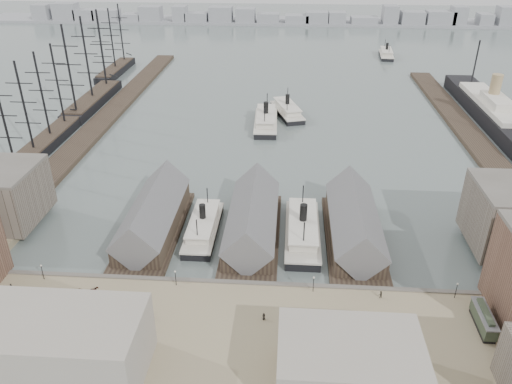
# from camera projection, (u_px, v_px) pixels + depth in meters

# --- Properties ---
(ground) EXTENTS (900.00, 900.00, 0.00)m
(ground) POSITION_uv_depth(u_px,v_px,m) (247.00, 276.00, 115.96)
(ground) COLOR #525F5D
(ground) RESTS_ON ground
(quay) EXTENTS (180.00, 30.00, 2.00)m
(quay) POSITION_uv_depth(u_px,v_px,m) (238.00, 335.00, 97.92)
(quay) COLOR #897B5C
(quay) RESTS_ON ground
(seawall) EXTENTS (180.00, 1.20, 2.30)m
(seawall) POSITION_uv_depth(u_px,v_px,m) (245.00, 286.00, 110.85)
(seawall) COLOR #59544C
(seawall) RESTS_ON ground
(west_wharf) EXTENTS (10.00, 220.00, 1.60)m
(west_wharf) POSITION_uv_depth(u_px,v_px,m) (105.00, 118.00, 207.64)
(west_wharf) COLOR #2D231C
(west_wharf) RESTS_ON ground
(east_wharf) EXTENTS (10.00, 180.00, 1.60)m
(east_wharf) POSITION_uv_depth(u_px,v_px,m) (471.00, 136.00, 189.78)
(east_wharf) COLOR #2D231C
(east_wharf) RESTS_ON ground
(ferry_shed_west) EXTENTS (14.00, 42.00, 12.60)m
(ferry_shed_west) POSITION_uv_depth(u_px,v_px,m) (153.00, 217.00, 130.20)
(ferry_shed_west) COLOR #2D231C
(ferry_shed_west) RESTS_ON ground
(ferry_shed_center) EXTENTS (14.00, 42.00, 12.60)m
(ferry_shed_center) POSITION_uv_depth(u_px,v_px,m) (252.00, 221.00, 128.58)
(ferry_shed_center) COLOR #2D231C
(ferry_shed_center) RESTS_ON ground
(ferry_shed_east) EXTENTS (14.00, 42.00, 12.60)m
(ferry_shed_east) POSITION_uv_depth(u_px,v_px,m) (354.00, 224.00, 126.97)
(ferry_shed_east) COLOR #2D231C
(ferry_shed_east) RESTS_ON ground
(street_bldg_center) EXTENTS (24.00, 16.00, 10.00)m
(street_bldg_center) POSITION_uv_depth(u_px,v_px,m) (349.00, 366.00, 83.29)
(street_bldg_center) COLOR gray
(street_bldg_center) RESTS_ON quay
(street_bldg_west) EXTENTS (30.00, 16.00, 12.00)m
(street_bldg_west) POSITION_uv_depth(u_px,v_px,m) (57.00, 346.00, 85.92)
(street_bldg_west) COLOR gray
(street_bldg_west) RESTS_ON quay
(lamp_post_far_w) EXTENTS (0.44, 0.44, 3.92)m
(lamp_post_far_w) POSITION_uv_depth(u_px,v_px,m) (42.00, 269.00, 110.37)
(lamp_post_far_w) COLOR black
(lamp_post_far_w) RESTS_ON quay
(lamp_post_near_w) EXTENTS (0.44, 0.44, 3.92)m
(lamp_post_near_w) POSITION_uv_depth(u_px,v_px,m) (175.00, 275.00, 108.51)
(lamp_post_near_w) COLOR black
(lamp_post_near_w) RESTS_ON quay
(lamp_post_near_e) EXTENTS (0.44, 0.44, 3.92)m
(lamp_post_near_e) POSITION_uv_depth(u_px,v_px,m) (314.00, 281.00, 106.64)
(lamp_post_near_e) COLOR black
(lamp_post_near_e) RESTS_ON quay
(lamp_post_far_e) EXTENTS (0.44, 0.44, 3.92)m
(lamp_post_far_e) POSITION_uv_depth(u_px,v_px,m) (457.00, 288.00, 104.78)
(lamp_post_far_e) COLOR black
(lamp_post_far_e) RESTS_ON quay
(far_shore) EXTENTS (500.00, 40.00, 15.72)m
(far_shore) POSITION_uv_depth(u_px,v_px,m) (280.00, 19.00, 407.71)
(far_shore) COLOR gray
(far_shore) RESTS_ON ground
(ferry_docked_west) EXTENTS (7.64, 25.45, 9.09)m
(ferry_docked_west) POSITION_uv_depth(u_px,v_px,m) (203.00, 226.00, 130.96)
(ferry_docked_west) COLOR black
(ferry_docked_west) RESTS_ON ground
(ferry_docked_east) EXTENTS (8.78, 29.28, 10.46)m
(ferry_docked_east) POSITION_uv_depth(u_px,v_px,m) (303.00, 230.00, 128.83)
(ferry_docked_east) COLOR black
(ferry_docked_east) RESTS_ON ground
(ferry_open_near) EXTENTS (9.89, 30.08, 10.65)m
(ferry_open_near) POSITION_uv_depth(u_px,v_px,m) (266.00, 120.00, 200.61)
(ferry_open_near) COLOR black
(ferry_open_near) RESTS_ON ground
(ferry_open_mid) EXTENTS (15.72, 27.96, 9.57)m
(ferry_open_mid) POSITION_uv_depth(u_px,v_px,m) (287.00, 110.00, 212.47)
(ferry_open_mid) COLOR black
(ferry_open_mid) RESTS_ON ground
(ferry_open_far) EXTENTS (9.51, 25.61, 8.96)m
(ferry_open_far) POSITION_uv_depth(u_px,v_px,m) (386.00, 54.00, 305.50)
(ferry_open_far) COLOR black
(ferry_open_far) RESTS_ON ground
(sailing_ship_near) EXTENTS (8.21, 56.53, 33.74)m
(sailing_ship_near) POSITION_uv_depth(u_px,v_px,m) (43.00, 144.00, 179.34)
(sailing_ship_near) COLOR black
(sailing_ship_near) RESTS_ON ground
(sailing_ship_mid) EXTENTS (9.33, 53.90, 38.35)m
(sailing_ship_mid) POSITION_uv_depth(u_px,v_px,m) (93.00, 99.00, 224.33)
(sailing_ship_mid) COLOR black
(sailing_ship_mid) RESTS_ON ground
(sailing_ship_far) EXTENTS (8.25, 45.86, 33.93)m
(sailing_ship_far) POSITION_uv_depth(u_px,v_px,m) (116.00, 69.00, 271.82)
(sailing_ship_far) COLOR black
(sailing_ship_far) RESTS_ON ground
(ocean_steamer) EXTENTS (12.83, 93.79, 18.76)m
(ocean_steamer) POSITION_uv_depth(u_px,v_px,m) (490.00, 110.00, 207.32)
(ocean_steamer) COLOR black
(ocean_steamer) RESTS_ON ground
(tram) EXTENTS (2.69, 10.01, 3.55)m
(tram) POSITION_uv_depth(u_px,v_px,m) (484.00, 320.00, 97.54)
(tram) COLOR black
(tram) RESTS_ON quay
(horse_cart_left) EXTENTS (4.88, 3.17, 1.73)m
(horse_cart_left) POSITION_uv_depth(u_px,v_px,m) (91.00, 291.00, 106.71)
(horse_cart_left) COLOR black
(horse_cart_left) RESTS_ON quay
(horse_cart_center) EXTENTS (4.88, 2.41, 1.44)m
(horse_cart_center) POSITION_uv_depth(u_px,v_px,m) (144.00, 315.00, 100.21)
(horse_cart_center) COLOR black
(horse_cart_center) RESTS_ON quay
(horse_cart_right) EXTENTS (4.85, 2.85, 1.64)m
(horse_cart_right) POSITION_uv_depth(u_px,v_px,m) (369.00, 332.00, 95.89)
(horse_cart_right) COLOR black
(horse_cart_right) RESTS_ON quay
(pedestrian_0) EXTENTS (0.67, 0.52, 1.74)m
(pedestrian_0) POSITION_uv_depth(u_px,v_px,m) (11.00, 287.00, 107.79)
(pedestrian_0) COLOR black
(pedestrian_0) RESTS_ON quay
(pedestrian_1) EXTENTS (0.66, 0.82, 1.58)m
(pedestrian_1) POSITION_uv_depth(u_px,v_px,m) (21.00, 307.00, 102.39)
(pedestrian_1) COLOR black
(pedestrian_1) RESTS_ON quay
(pedestrian_2) EXTENTS (1.03, 1.29, 1.75)m
(pedestrian_2) POSITION_uv_depth(u_px,v_px,m) (122.00, 295.00, 105.55)
(pedestrian_2) COLOR black
(pedestrian_2) RESTS_ON quay
(pedestrian_3) EXTENTS (0.51, 1.09, 1.81)m
(pedestrian_3) POSITION_uv_depth(u_px,v_px,m) (125.00, 340.00, 93.94)
(pedestrian_3) COLOR black
(pedestrian_3) RESTS_ON quay
(pedestrian_4) EXTENTS (0.92, 0.89, 1.59)m
(pedestrian_4) POSITION_uv_depth(u_px,v_px,m) (264.00, 316.00, 99.85)
(pedestrian_4) COLOR black
(pedestrian_4) RESTS_ON quay
(pedestrian_5) EXTENTS (0.72, 0.74, 1.64)m
(pedestrian_5) POSITION_uv_depth(u_px,v_px,m) (305.00, 334.00, 95.59)
(pedestrian_5) COLOR black
(pedestrian_5) RESTS_ON quay
(pedestrian_6) EXTENTS (0.96, 0.86, 1.63)m
(pedestrian_6) POSITION_uv_depth(u_px,v_px,m) (380.00, 294.00, 105.78)
(pedestrian_6) COLOR black
(pedestrian_6) RESTS_ON quay
(pedestrian_7) EXTENTS (1.06, 1.16, 1.57)m
(pedestrian_7) POSITION_uv_depth(u_px,v_px,m) (415.00, 363.00, 89.30)
(pedestrian_7) COLOR black
(pedestrian_7) RESTS_ON quay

